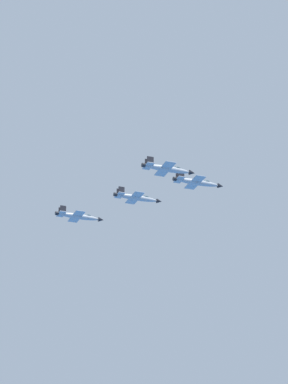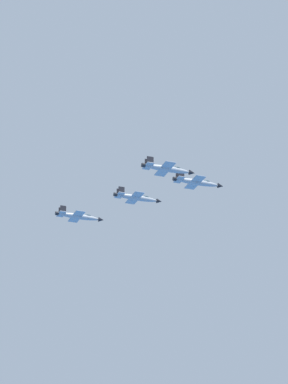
{
  "view_description": "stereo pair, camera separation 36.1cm",
  "coord_description": "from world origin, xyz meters",
  "views": [
    {
      "loc": [
        154.02,
        -191.57,
        6.13
      ],
      "look_at": [
        -34.08,
        -23.4,
        120.66
      ],
      "focal_mm": 83.7,
      "sensor_mm": 36.0,
      "label": 1
    },
    {
      "loc": [
        154.26,
        -191.3,
        6.13
      ],
      "look_at": [
        -34.08,
        -23.4,
        120.66
      ],
      "focal_mm": 83.7,
      "sensor_mm": 36.0,
      "label": 2
    }
  ],
  "objects": [
    {
      "name": "jet_lead",
      "position": [
        -22.51,
        -11.53,
        123.69
      ],
      "size": [
        10.67,
        16.21,
        3.57
      ],
      "rotation": [
        0.0,
        0.0,
        1.19
      ],
      "color": "#9EA3A8"
    },
    {
      "name": "jet_left_wingman",
      "position": [
        -40.11,
        -21.02,
        121.47
      ],
      "size": [
        10.26,
        15.67,
        3.43
      ],
      "rotation": [
        0.0,
        0.0,
        1.21
      ],
      "color": "#9EA3A8"
    },
    {
      "name": "jet_right_wingman",
      "position": [
        -15.97,
        -30.42,
        119.86
      ],
      "size": [
        10.48,
        15.92,
        3.5
      ],
      "rotation": [
        0.0,
        0.0,
        1.19
      ],
      "color": "#9EA3A8"
    },
    {
      "name": "jet_left_outer",
      "position": [
        -57.7,
        -30.52,
        117.92
      ],
      "size": [
        10.29,
        15.71,
        3.44
      ],
      "rotation": [
        0.0,
        0.0,
        1.21
      ],
      "color": "#9EA3A8"
    }
  ]
}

